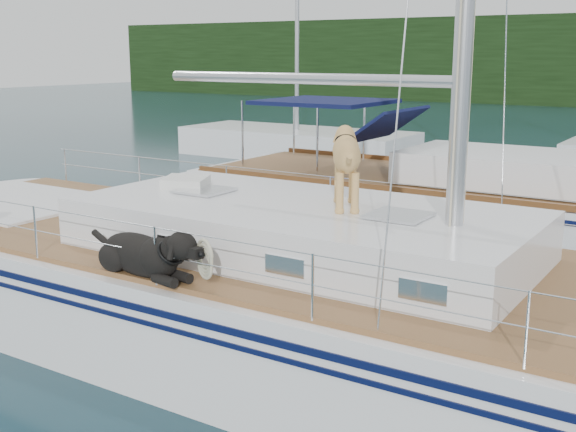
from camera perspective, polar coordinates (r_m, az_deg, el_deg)
The scene contains 4 objects.
ground at distance 9.12m, azimuth -3.37°, elevation -9.71°, with size 120.00×120.00×0.00m, color black.
main_sailboat at distance 8.82m, azimuth -2.95°, elevation -5.79°, with size 12.00×3.84×14.01m.
neighbor_sailboat at distance 14.01m, azimuth 14.72°, elevation 0.57°, with size 11.00×3.50×13.30m.
bg_boat_west at distance 24.70m, azimuth 0.70°, elevation 5.70°, with size 8.00×3.00×11.65m.
Camera 1 is at (4.99, -6.79, 3.48)m, focal length 45.00 mm.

